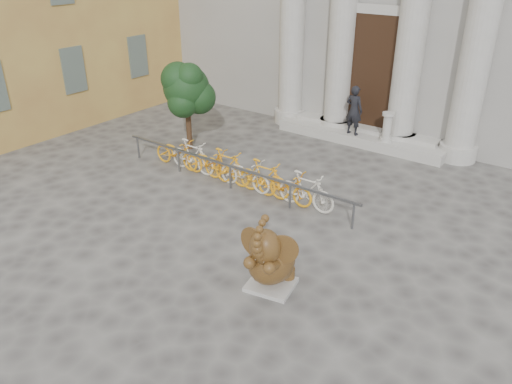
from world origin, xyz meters
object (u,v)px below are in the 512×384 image
Objects in this scene: elephant_statue at (271,260)px; bike_rack at (235,169)px; pedestrian at (354,110)px; tree at (187,89)px.

elephant_statue is 0.23× the size of bike_rack.
pedestrian is at bearing 76.80° from bike_rack.
bike_rack is (-3.53, 3.32, -0.16)m from elephant_statue.
elephant_statue is 8.65m from pedestrian.
elephant_statue is 4.85m from bike_rack.
bike_rack is at bearing -23.92° from tree.
pedestrian reaches higher than bike_rack.
elephant_statue is at bearing -35.43° from tree.
tree is 1.74× the size of pedestrian.
bike_rack is at bearing 82.50° from pedestrian.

